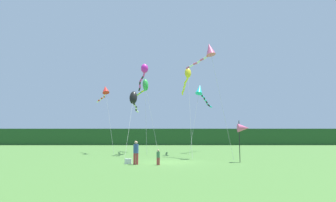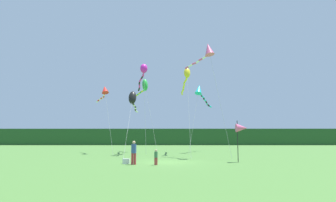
# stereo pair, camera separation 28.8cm
# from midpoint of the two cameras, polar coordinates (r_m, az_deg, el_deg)

# --- Properties ---
(ground_plane) EXTENTS (120.00, 120.00, 0.00)m
(ground_plane) POSITION_cam_midpoint_polar(r_m,az_deg,el_deg) (23.59, 0.27, -11.84)
(ground_plane) COLOR #477533
(distant_treeline) EXTENTS (108.00, 2.80, 3.72)m
(distant_treeline) POSITION_cam_midpoint_polar(r_m,az_deg,el_deg) (68.50, 0.31, -6.98)
(distant_treeline) COLOR #234C23
(distant_treeline) RESTS_ON ground
(person_adult) EXTENTS (0.38, 0.38, 1.71)m
(person_adult) POSITION_cam_midpoint_polar(r_m,az_deg,el_deg) (21.84, -6.30, -9.69)
(person_adult) COLOR #B23338
(person_adult) RESTS_ON ground
(person_child) EXTENTS (0.24, 0.24, 1.10)m
(person_child) POSITION_cam_midpoint_polar(r_m,az_deg,el_deg) (21.43, -1.97, -10.69)
(person_child) COLOR #B23338
(person_child) RESTS_ON ground
(cooler_box) EXTENTS (0.50, 0.38, 0.37)m
(cooler_box) POSITION_cam_midpoint_polar(r_m,az_deg,el_deg) (22.54, -7.76, -11.54)
(cooler_box) COLOR silver
(cooler_box) RESTS_ON ground
(banner_flag_pole) EXTENTS (0.90, 0.70, 3.30)m
(banner_flag_pole) POSITION_cam_midpoint_polar(r_m,az_deg,el_deg) (24.37, 14.43, -5.16)
(banner_flag_pole) COLOR black
(banner_flag_pole) RESTS_ON ground
(kite_rainbow) EXTENTS (3.85, 4.93, 11.22)m
(kite_rainbow) POSITION_cam_midpoint_polar(r_m,az_deg,el_deg) (29.55, 7.91, 9.63)
(kite_rainbow) COLOR #B2B2B2
(kite_rainbow) RESTS_ON ground
(kite_black) EXTENTS (0.89, 8.26, 7.14)m
(kite_black) POSITION_cam_midpoint_polar(r_m,az_deg,el_deg) (32.65, -6.61, 0.41)
(kite_black) COLOR #B2B2B2
(kite_black) RESTS_ON ground
(kite_yellow) EXTENTS (0.82, 11.36, 9.84)m
(kite_yellow) POSITION_cam_midpoint_polar(r_m,az_deg,el_deg) (34.33, 3.75, 4.50)
(kite_yellow) COLOR #B2B2B2
(kite_yellow) RESTS_ON ground
(kite_cyan) EXTENTS (3.95, 8.61, 8.75)m
(kite_cyan) POSITION_cam_midpoint_polar(r_m,az_deg,el_deg) (37.90, 6.47, 1.86)
(kite_cyan) COLOR #B2B2B2
(kite_cyan) RESTS_ON ground
(kite_red) EXTENTS (3.48, 5.88, 8.23)m
(kite_red) POSITION_cam_midpoint_polar(r_m,az_deg,el_deg) (36.37, -12.05, 1.90)
(kite_red) COLOR #B2B2B2
(kite_red) RESTS_ON ground
(kite_magenta) EXTENTS (1.82, 7.27, 10.79)m
(kite_magenta) POSITION_cam_midpoint_polar(r_m,az_deg,el_deg) (36.29, -4.63, 5.71)
(kite_magenta) COLOR #B2B2B2
(kite_magenta) RESTS_ON ground
(kite_green) EXTENTS (3.76, 5.54, 9.82)m
(kite_green) POSITION_cam_midpoint_polar(r_m,az_deg,el_deg) (39.82, -4.40, 2.93)
(kite_green) COLOR #B2B2B2
(kite_green) RESTS_ON ground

